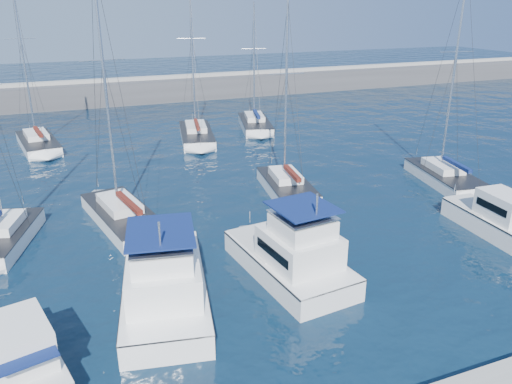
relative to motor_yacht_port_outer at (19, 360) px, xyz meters
name	(u,v)px	position (x,y,z in m)	size (l,w,h in m)	color
ground	(313,268)	(14.26, 3.44, -0.94)	(220.00, 220.00, 0.00)	black
breakwater	(143,94)	(14.26, 55.44, 0.11)	(160.00, 6.00, 4.45)	#424244
motor_yacht_port_outer	(19,360)	(0.00, 0.00, 0.00)	(3.91, 6.36, 3.20)	silver
motor_yacht_port_inner	(164,284)	(6.15, 2.99, 0.19)	(5.60, 10.22, 4.69)	white
motor_yacht_stbd_inner	(293,257)	(12.83, 3.06, 0.19)	(4.60, 8.37, 4.69)	silver
motor_yacht_stbd_outer	(495,219)	(26.71, 3.18, 0.00)	(2.76, 6.65, 3.20)	silver
sailboat_mid_a	(1,237)	(-1.50, 12.69, -0.40)	(4.89, 7.49, 14.91)	white
sailboat_mid_b	(123,216)	(5.59, 13.17, -0.41)	(4.70, 9.09, 16.46)	silver
sailboat_mid_c	(287,186)	(17.79, 14.31, -0.42)	(4.03, 7.73, 13.92)	white
sailboat_mid_e	(445,176)	(30.33, 11.62, -0.40)	(4.52, 8.39, 16.04)	silver
sailboat_back_a	(38,143)	(0.37, 34.46, -0.41)	(4.35, 9.15, 16.50)	white
sailboat_back_b	(196,135)	(15.65, 31.82, -0.42)	(4.97, 10.04, 16.13)	silver
sailboat_back_c	(255,124)	(23.09, 34.03, -0.44)	(5.14, 9.18, 13.82)	silver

